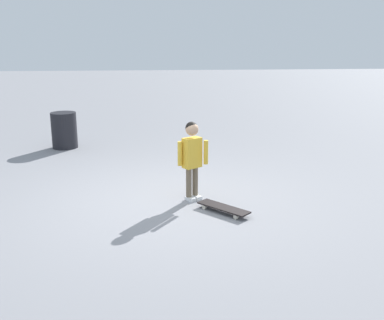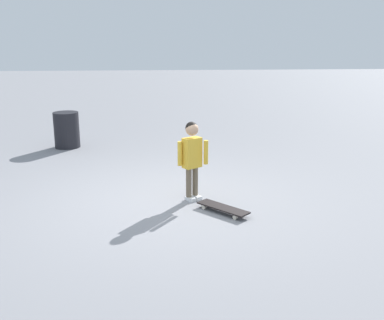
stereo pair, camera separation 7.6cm
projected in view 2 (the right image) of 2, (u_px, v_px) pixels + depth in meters
name	position (u px, v px, depth m)	size (l,w,h in m)	color
ground_plane	(158.00, 202.00, 6.07)	(50.00, 50.00, 0.00)	gray
child_person	(192.00, 152.00, 6.00)	(0.41, 0.27, 1.06)	brown
skateboard	(223.00, 208.00, 5.69)	(0.62, 0.65, 0.07)	black
trash_bin	(67.00, 130.00, 9.00)	(0.49, 0.49, 0.70)	black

